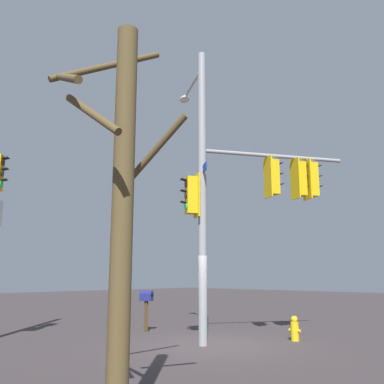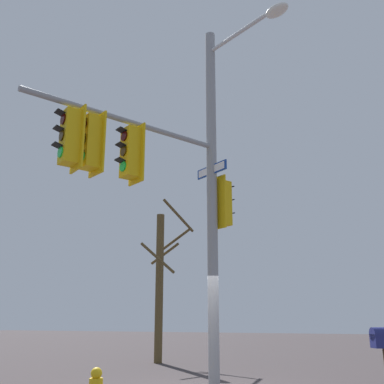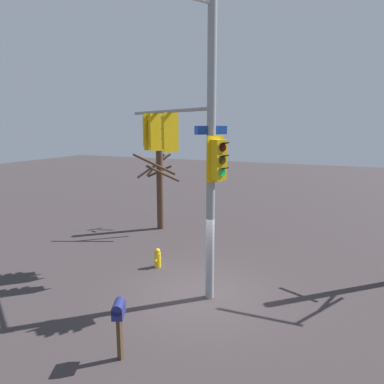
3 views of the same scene
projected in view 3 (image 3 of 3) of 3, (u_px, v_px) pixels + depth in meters
name	position (u px, v px, depth m)	size (l,w,h in m)	color
ground_plane	(201.00, 294.00, 10.76)	(80.00, 80.00, 0.00)	#3A3334
main_signal_pole_assembly	(185.00, 137.00, 10.54)	(4.82, 4.71, 8.87)	gray
fire_hydrant	(158.00, 258.00, 12.78)	(0.38, 0.24, 0.73)	yellow
mailbox	(119.00, 314.00, 7.58)	(0.50, 0.40, 1.41)	#4C3823
bare_tree_across_street	(159.00, 184.00, 17.26)	(2.63, 2.60, 4.21)	#493324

